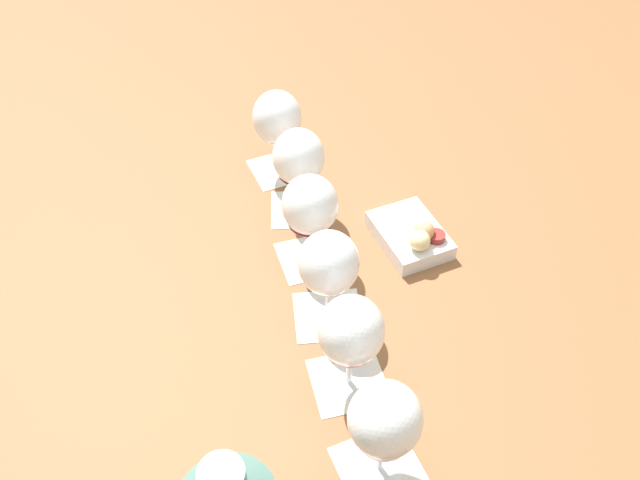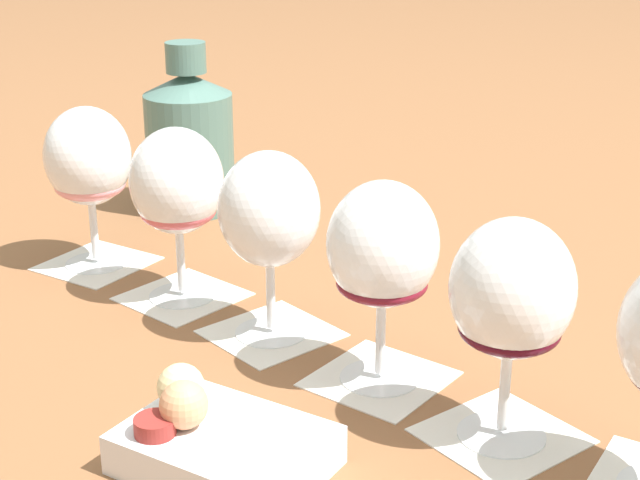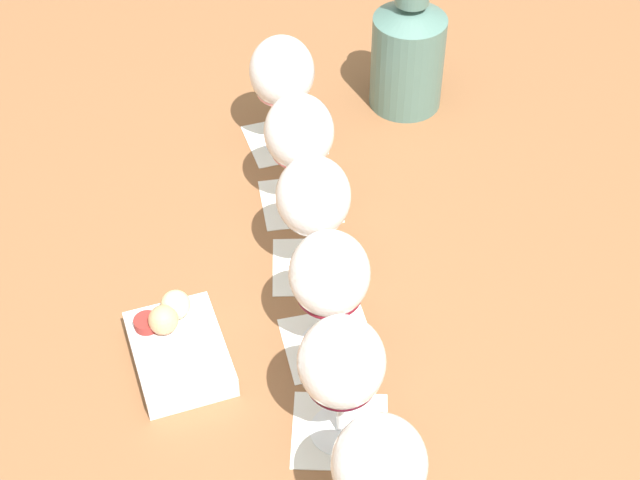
{
  "view_description": "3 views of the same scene",
  "coord_description": "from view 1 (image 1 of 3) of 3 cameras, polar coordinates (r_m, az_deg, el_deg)",
  "views": [
    {
      "loc": [
        -0.3,
        0.68,
        0.85
      ],
      "look_at": [
        0.0,
        -0.0,
        0.11
      ],
      "focal_mm": 38.0,
      "sensor_mm": 36.0,
      "label": 1
    },
    {
      "loc": [
        -0.14,
        -0.77,
        0.41
      ],
      "look_at": [
        0.0,
        -0.0,
        0.11
      ],
      "focal_mm": 55.0,
      "sensor_mm": 36.0,
      "label": 2
    },
    {
      "loc": [
        0.4,
        -0.72,
        0.92
      ],
      "look_at": [
        0.0,
        -0.0,
        0.11
      ],
      "focal_mm": 55.0,
      "sensor_mm": 36.0,
      "label": 3
    }
  ],
  "objects": [
    {
      "name": "wine_glass_3",
      "position": [
        1.09,
        -0.84,
        2.67
      ],
      "size": [
        0.09,
        0.09,
        0.17
      ],
      "color": "white",
      "rests_on": "tasting_card_3"
    },
    {
      "name": "wine_glass_0",
      "position": [
        0.85,
        5.47,
        -15.07
      ],
      "size": [
        0.09,
        0.09,
        0.17
      ],
      "color": "white",
      "rests_on": "tasting_card_0"
    },
    {
      "name": "wine_glass_4",
      "position": [
        1.19,
        -1.81,
        6.7
      ],
      "size": [
        0.09,
        0.09,
        0.17
      ],
      "color": "white",
      "rests_on": "tasting_card_4"
    },
    {
      "name": "snack_dish",
      "position": [
        1.2,
        7.75,
        0.4
      ],
      "size": [
        0.18,
        0.17,
        0.07
      ],
      "color": "silver",
      "rests_on": "ground_plane"
    },
    {
      "name": "tasting_card_0",
      "position": [
        0.96,
        4.98,
        -18.51
      ],
      "size": [
        0.15,
        0.15,
        0.0
      ],
      "color": "silver",
      "rests_on": "ground_plane"
    },
    {
      "name": "wine_glass_2",
      "position": [
        1.0,
        0.74,
        -2.26
      ],
      "size": [
        0.09,
        0.09,
        0.17
      ],
      "color": "white",
      "rests_on": "tasting_card_2"
    },
    {
      "name": "ground_plane",
      "position": [
        1.13,
        0.15,
        -4.03
      ],
      "size": [
        8.0,
        8.0,
        0.0
      ],
      "primitive_type": "plane",
      "color": "brown"
    },
    {
      "name": "wine_glass_5",
      "position": [
        1.29,
        -3.62,
        9.96
      ],
      "size": [
        0.09,
        0.09,
        0.17
      ],
      "color": "white",
      "rests_on": "tasting_card_5"
    },
    {
      "name": "tasting_card_1",
      "position": [
        1.02,
        2.4,
        -11.8
      ],
      "size": [
        0.15,
        0.15,
        0.0
      ],
      "color": "silver",
      "rests_on": "ground_plane"
    },
    {
      "name": "tasting_card_4",
      "position": [
        1.26,
        -1.69,
        2.62
      ],
      "size": [
        0.14,
        0.14,
        0.0
      ],
      "color": "silver",
      "rests_on": "ground_plane"
    },
    {
      "name": "wine_glass_1",
      "position": [
        0.93,
        2.62,
        -7.91
      ],
      "size": [
        0.09,
        0.09,
        0.17
      ],
      "color": "white",
      "rests_on": "tasting_card_1"
    },
    {
      "name": "tasting_card_3",
      "position": [
        1.18,
        -0.78,
        -1.48
      ],
      "size": [
        0.15,
        0.15,
        0.0
      ],
      "color": "silver",
      "rests_on": "ground_plane"
    },
    {
      "name": "tasting_card_5",
      "position": [
        1.36,
        -3.41,
        5.99
      ],
      "size": [
        0.15,
        0.15,
        0.0
      ],
      "color": "silver",
      "rests_on": "ground_plane"
    },
    {
      "name": "tasting_card_2",
      "position": [
        1.09,
        0.68,
        -6.35
      ],
      "size": [
        0.14,
        0.14,
        0.0
      ],
      "color": "silver",
      "rests_on": "ground_plane"
    }
  ]
}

